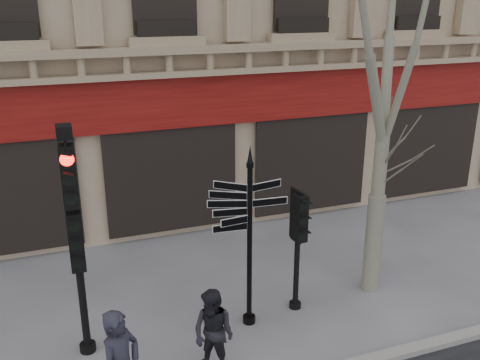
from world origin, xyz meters
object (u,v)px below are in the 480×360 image
object	(u,v)px
traffic_signal_main	(73,216)
traffic_signal_secondary	(298,230)
fingerpost	(250,208)
plane_tree	(395,4)
pedestrian_b	(214,334)

from	to	relation	value
traffic_signal_main	traffic_signal_secondary	bearing A→B (deg)	2.41
traffic_signal_secondary	fingerpost	bearing A→B (deg)	-175.68
fingerpost	traffic_signal_secondary	xyz separation A→B (m)	(1.08, 0.16, -0.68)
fingerpost	plane_tree	bearing A→B (deg)	20.07
fingerpost	traffic_signal_main	xyz separation A→B (m)	(-3.05, 0.18, 0.22)
traffic_signal_main	pedestrian_b	size ratio (longest dim) A/B	2.65
traffic_signal_main	pedestrian_b	bearing A→B (deg)	-32.29
fingerpost	pedestrian_b	size ratio (longest dim) A/B	2.29
traffic_signal_main	pedestrian_b	distance (m)	3.01
traffic_signal_main	plane_tree	world-z (taller)	plane_tree
plane_tree	fingerpost	bearing A→B (deg)	-174.79
fingerpost	plane_tree	xyz separation A→B (m)	(2.93, 0.27, 3.50)
traffic_signal_main	plane_tree	size ratio (longest dim) A/B	0.49
fingerpost	pedestrian_b	distance (m)	2.29
pedestrian_b	plane_tree	bearing A→B (deg)	70.85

